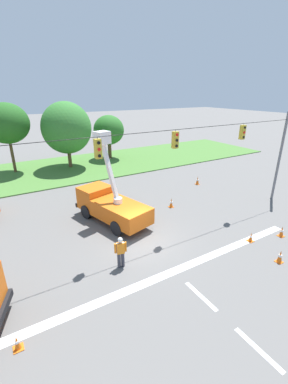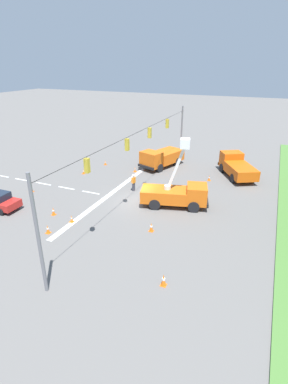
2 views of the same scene
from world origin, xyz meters
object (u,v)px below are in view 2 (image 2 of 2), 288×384
(traffic_cone_foreground_right, at_px, (105,163))
(traffic_cone_lane_edge_a, at_px, (83,172))
(traffic_cone_lane_edge_b, at_px, (72,219))
(traffic_cone_far_right, at_px, (151,227))
(utility_truck_support_near, at_px, (161,157))
(road_worker, at_px, (134,181))
(traffic_cone_far_left, at_px, (135,170))
(traffic_cone_centre_line, at_px, (164,280))
(traffic_cone_mid_left, at_px, (48,229))
(utility_truck_bucket_lift, at_px, (177,193))
(traffic_cone_near_bucket, at_px, (209,178))
(utility_truck_support_far, at_px, (237,166))
(traffic_cone_foreground_left, at_px, (32,189))
(traffic_cone_mid_right, at_px, (53,211))

(traffic_cone_foreground_right, xyz_separation_m, traffic_cone_lane_edge_a, (3.93, -0.66, -0.01))
(traffic_cone_lane_edge_b, height_order, traffic_cone_far_right, traffic_cone_far_right)
(utility_truck_support_near, bearing_deg, road_worker, 0.42)
(traffic_cone_far_left, bearing_deg, road_worker, 23.53)
(traffic_cone_far_right, bearing_deg, traffic_cone_centre_line, 28.77)
(traffic_cone_lane_edge_a, bearing_deg, traffic_cone_lane_edge_b, 29.15)
(traffic_cone_mid_left, distance_m, traffic_cone_centre_line, 10.34)
(traffic_cone_mid_left, distance_m, traffic_cone_far_left, 15.35)
(traffic_cone_mid_left, height_order, traffic_cone_far_right, traffic_cone_far_right)
(traffic_cone_foreground_right, xyz_separation_m, traffic_cone_far_right, (12.85, 11.54, 0.08))
(utility_truck_bucket_lift, xyz_separation_m, utility_truck_support_near, (-9.92, -5.12, -0.08))
(traffic_cone_mid_left, bearing_deg, traffic_cone_near_bucket, 150.64)
(utility_truck_support_far, relative_size, road_worker, 3.70)
(utility_truck_bucket_lift, xyz_separation_m, traffic_cone_mid_left, (8.42, -7.57, -0.96))
(traffic_cone_foreground_left, distance_m, traffic_cone_centre_line, 18.64)
(traffic_cone_far_right, bearing_deg, traffic_cone_near_bucket, 171.76)
(traffic_cone_near_bucket, xyz_separation_m, traffic_cone_centre_line, (17.98, 1.16, 0.10))
(utility_truck_bucket_lift, relative_size, traffic_cone_foreground_left, 9.54)
(road_worker, distance_m, traffic_cone_near_bucket, 8.76)
(utility_truck_bucket_lift, xyz_separation_m, traffic_cone_centre_line, (10.44, 2.57, -0.90))
(traffic_cone_mid_right, xyz_separation_m, traffic_cone_near_bucket, (-13.39, 10.53, -0.05))
(traffic_cone_foreground_right, xyz_separation_m, traffic_cone_centre_line, (18.26, 14.52, 0.11))
(traffic_cone_centre_line, bearing_deg, traffic_cone_mid_left, -101.26)
(traffic_cone_lane_edge_b, bearing_deg, traffic_cone_far_left, -178.27)
(traffic_cone_lane_edge_a, bearing_deg, traffic_cone_foreground_right, 170.50)
(traffic_cone_lane_edge_b, xyz_separation_m, traffic_cone_far_right, (-1.23, 6.54, 0.08))
(utility_truck_support_near, height_order, traffic_cone_far_left, utility_truck_support_near)
(traffic_cone_foreground_right, distance_m, traffic_cone_lane_edge_a, 3.99)
(traffic_cone_lane_edge_b, bearing_deg, traffic_cone_near_bucket, 148.78)
(traffic_cone_far_left, bearing_deg, utility_truck_support_far, 106.34)
(traffic_cone_mid_left, distance_m, traffic_cone_near_bucket, 18.32)
(road_worker, bearing_deg, traffic_cone_near_bucket, 132.13)
(traffic_cone_mid_right, relative_size, traffic_cone_near_bucket, 1.14)
(traffic_cone_mid_left, bearing_deg, traffic_cone_mid_right, -148.99)
(utility_truck_bucket_lift, bearing_deg, traffic_cone_mid_right, -57.35)
(traffic_cone_far_left, distance_m, traffic_cone_centre_line, 20.00)
(utility_truck_support_far, bearing_deg, traffic_cone_lane_edge_b, -33.35)
(traffic_cone_foreground_right, bearing_deg, traffic_cone_lane_edge_b, 19.55)
(utility_truck_support_far, distance_m, traffic_cone_centre_line, 20.72)
(utility_truck_support_far, xyz_separation_m, traffic_cone_far_left, (3.30, -11.24, -0.89))
(traffic_cone_far_left, distance_m, traffic_cone_far_right, 13.82)
(utility_truck_support_near, xyz_separation_m, traffic_cone_foreground_left, (12.61, -9.26, -0.89))
(traffic_cone_centre_line, bearing_deg, traffic_cone_lane_edge_b, -113.73)
(traffic_cone_lane_edge_b, bearing_deg, traffic_cone_mid_left, -15.94)
(utility_truck_bucket_lift, xyz_separation_m, traffic_cone_lane_edge_b, (6.25, -6.95, -1.01))
(traffic_cone_foreground_right, xyz_separation_m, traffic_cone_mid_right, (13.67, 2.83, 0.07))
(road_worker, bearing_deg, traffic_cone_foreground_right, -131.72)
(utility_truck_support_near, distance_m, utility_truck_support_far, 9.03)
(traffic_cone_mid_right, relative_size, traffic_cone_lane_edge_a, 1.22)
(traffic_cone_mid_left, height_order, traffic_cone_lane_edge_b, traffic_cone_mid_left)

